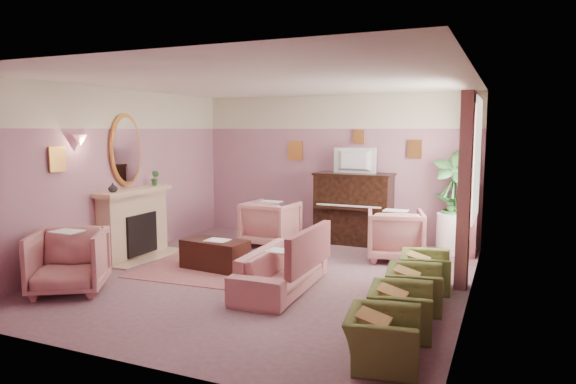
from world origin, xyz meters
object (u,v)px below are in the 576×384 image
at_px(floral_armchair_left, 271,221).
at_px(olive_chair_d, 425,265).
at_px(floral_armchair_right, 395,232).
at_px(television, 354,159).
at_px(olive_chair_b, 401,302).
at_px(floral_armchair_front, 68,258).
at_px(olive_chair_c, 414,281).
at_px(side_table, 452,234).
at_px(coffee_table, 215,255).
at_px(olive_chair_a, 383,330).
at_px(sofa, 281,262).
at_px(piano, 354,209).

xyz_separation_m(floral_armchair_left, olive_chair_d, (3.02, -1.52, -0.14)).
bearing_deg(floral_armchair_right, television, 138.47).
relative_size(floral_armchair_left, olive_chair_b, 1.23).
bearing_deg(floral_armchair_front, olive_chair_c, 15.99).
relative_size(olive_chair_b, olive_chair_d, 1.00).
bearing_deg(olive_chair_d, side_table, 86.95).
relative_size(coffee_table, floral_armchair_left, 1.09).
bearing_deg(floral_armchair_front, olive_chair_a, -5.59).
xyz_separation_m(floral_armchair_right, olive_chair_d, (0.69, -1.39, -0.14)).
bearing_deg(coffee_table, side_table, 37.60).
xyz_separation_m(floral_armchair_right, olive_chair_b, (0.69, -3.03, -0.14)).
bearing_deg(television, olive_chair_d, -53.43).
distance_m(sofa, olive_chair_b, 1.94).
distance_m(floral_armchair_right, side_table, 1.15).
height_order(television, olive_chair_d, television).
xyz_separation_m(floral_armchair_left, side_table, (3.14, 0.68, -0.11)).
xyz_separation_m(coffee_table, side_table, (3.23, 2.49, 0.12)).
distance_m(floral_armchair_left, floral_armchair_front, 3.77).
distance_m(floral_armchair_front, olive_chair_b, 4.29).
xyz_separation_m(sofa, floral_armchair_front, (-2.51, -1.22, 0.08)).
bearing_deg(olive_chair_c, sofa, -179.99).
distance_m(piano, coffee_table, 3.00).
distance_m(coffee_table, sofa, 1.47).
distance_m(television, floral_armchair_left, 1.91).
bearing_deg(coffee_table, floral_armchair_left, 86.95).
bearing_deg(side_table, olive_chair_b, -91.75).
relative_size(sofa, olive_chair_b, 2.48).
xyz_separation_m(coffee_table, olive_chair_b, (3.11, -1.35, 0.10)).
height_order(sofa, side_table, sofa).
bearing_deg(coffee_table, olive_chair_c, -9.67).
bearing_deg(olive_chair_c, olive_chair_b, -90.00).
bearing_deg(olive_chair_c, coffee_table, 170.33).
relative_size(coffee_table, side_table, 1.43).
bearing_deg(olive_chair_c, floral_armchair_front, -164.01).
relative_size(television, olive_chair_a, 1.07).
xyz_separation_m(coffee_table, sofa, (1.36, -0.53, 0.15)).
bearing_deg(floral_armchair_left, olive_chair_d, -26.68).
distance_m(floral_armchair_left, side_table, 3.21).
relative_size(olive_chair_a, side_table, 1.07).
xyz_separation_m(floral_armchair_right, olive_chair_c, (0.69, -2.21, -0.14)).
height_order(coffee_table, side_table, side_table).
relative_size(coffee_table, sofa, 0.54).
distance_m(floral_armchair_left, olive_chair_c, 3.82).
bearing_deg(olive_chair_b, olive_chair_d, 90.00).
xyz_separation_m(olive_chair_b, olive_chair_c, (0.00, 0.82, 0.00)).
height_order(olive_chair_d, side_table, side_table).
distance_m(floral_armchair_right, olive_chair_c, 2.32).
height_order(olive_chair_b, olive_chair_c, same).
relative_size(floral_armchair_front, olive_chair_b, 1.23).
bearing_deg(sofa, olive_chair_a, -43.07).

